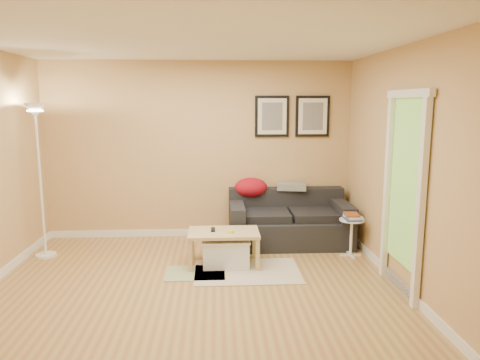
{
  "coord_description": "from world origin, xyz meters",
  "views": [
    {
      "loc": [
        0.26,
        -4.67,
        2.0
      ],
      "look_at": [
        0.55,
        0.85,
        1.05
      ],
      "focal_mm": 33.8,
      "sensor_mm": 36.0,
      "label": 1
    }
  ],
  "objects": [
    {
      "name": "wall_right",
      "position": [
        2.25,
        0.0,
        1.3
      ],
      "size": [
        0.0,
        4.0,
        4.0
      ],
      "primitive_type": "plane",
      "rotation": [
        1.57,
        0.0,
        -1.57
      ],
      "color": "tan",
      "rests_on": "ground"
    },
    {
      "name": "framed_print_left",
      "position": [
        1.08,
        1.98,
        1.8
      ],
      "size": [
        0.5,
        0.04,
        0.6
      ],
      "primitive_type": null,
      "color": "black",
      "rests_on": "wall_back"
    },
    {
      "name": "side_table",
      "position": [
        2.02,
        0.96,
        0.25
      ],
      "size": [
        0.32,
        0.32,
        0.5
      ],
      "primitive_type": null,
      "color": "white",
      "rests_on": "ground"
    },
    {
      "name": "tape_roll",
      "position": [
        0.42,
        0.63,
        0.45
      ],
      "size": [
        0.07,
        0.07,
        0.03
      ],
      "primitive_type": "cylinder",
      "color": "yellow",
      "rests_on": "coffee_table"
    },
    {
      "name": "framed_print_right",
      "position": [
        1.68,
        1.98,
        1.8
      ],
      "size": [
        0.5,
        0.04,
        0.6
      ],
      "primitive_type": null,
      "color": "black",
      "rests_on": "wall_back"
    },
    {
      "name": "floor",
      "position": [
        0.0,
        0.0,
        0.0
      ],
      "size": [
        4.5,
        4.5,
        0.0
      ],
      "primitive_type": "plane",
      "color": "#A98748",
      "rests_on": "ground"
    },
    {
      "name": "plaid_throw",
      "position": [
        1.36,
        1.83,
        0.78
      ],
      "size": [
        0.45,
        0.32,
        0.1
      ],
      "primitive_type": null,
      "rotation": [
        0.0,
        0.0,
        -0.14
      ],
      "color": "tan",
      "rests_on": "sofa"
    },
    {
      "name": "sofa",
      "position": [
        1.29,
        1.53,
        0.38
      ],
      "size": [
        1.7,
        0.9,
        0.75
      ],
      "primitive_type": null,
      "color": "black",
      "rests_on": "ground"
    },
    {
      "name": "green_runner",
      "position": [
        -0.0,
        0.43,
        0.01
      ],
      "size": [
        0.7,
        0.5,
        0.01
      ],
      "primitive_type": "cube",
      "color": "#668C4C",
      "rests_on": "ground"
    },
    {
      "name": "doorway",
      "position": [
        2.2,
        -0.15,
        1.02
      ],
      "size": [
        0.12,
        1.01,
        2.13
      ],
      "primitive_type": null,
      "color": "white",
      "rests_on": "ground"
    },
    {
      "name": "wall_front",
      "position": [
        0.0,
        -2.0,
        1.3
      ],
      "size": [
        4.5,
        0.0,
        4.5
      ],
      "primitive_type": "plane",
      "rotation": [
        -1.57,
        0.0,
        0.0
      ],
      "color": "tan",
      "rests_on": "ground"
    },
    {
      "name": "red_throw",
      "position": [
        0.76,
        1.82,
        0.77
      ],
      "size": [
        0.48,
        0.36,
        0.28
      ],
      "primitive_type": null,
      "color": "maroon",
      "rests_on": "sofa"
    },
    {
      "name": "wall_back",
      "position": [
        0.0,
        2.0,
        1.3
      ],
      "size": [
        4.5,
        0.0,
        4.5
      ],
      "primitive_type": "plane",
      "rotation": [
        1.57,
        0.0,
        0.0
      ],
      "color": "tan",
      "rests_on": "ground"
    },
    {
      "name": "baseboard_back",
      "position": [
        0.0,
        1.99,
        0.05
      ],
      "size": [
        4.5,
        0.02,
        0.1
      ],
      "primitive_type": "cube",
      "color": "white",
      "rests_on": "ground"
    },
    {
      "name": "remote_control",
      "position": [
        0.21,
        0.76,
        0.44
      ],
      "size": [
        0.05,
        0.16,
        0.02
      ],
      "primitive_type": "cube",
      "rotation": [
        0.0,
        0.0,
        -0.0
      ],
      "color": "black",
      "rests_on": "coffee_table"
    },
    {
      "name": "area_rug",
      "position": [
        0.62,
        0.46,
        0.01
      ],
      "size": [
        1.25,
        0.85,
        0.01
      ],
      "primitive_type": "cube",
      "color": "beige",
      "rests_on": "ground"
    },
    {
      "name": "floor_lamp",
      "position": [
        -2.0,
        1.15,
        0.95
      ],
      "size": [
        0.26,
        0.26,
        2.01
      ],
      "primitive_type": null,
      "color": "white",
      "rests_on": "ground"
    },
    {
      "name": "book_stack",
      "position": [
        2.02,
        0.95,
        0.54
      ],
      "size": [
        0.28,
        0.31,
        0.08
      ],
      "primitive_type": null,
      "rotation": [
        0.0,
        0.0,
        0.37
      ],
      "color": "#34499D",
      "rests_on": "side_table"
    },
    {
      "name": "ceiling",
      "position": [
        0.0,
        0.0,
        2.6
      ],
      "size": [
        4.5,
        4.5,
        0.0
      ],
      "primitive_type": "plane",
      "rotation": [
        3.14,
        0.0,
        0.0
      ],
      "color": "white",
      "rests_on": "wall_back"
    },
    {
      "name": "storage_bin",
      "position": [
        0.37,
        0.68,
        0.18
      ],
      "size": [
        0.58,
        0.42,
        0.36
      ],
      "primitive_type": null,
      "color": "white",
      "rests_on": "ground"
    },
    {
      "name": "coffee_table",
      "position": [
        0.34,
        0.71,
        0.22
      ],
      "size": [
        0.92,
        0.63,
        0.43
      ],
      "primitive_type": null,
      "rotation": [
        0.0,
        0.0,
        0.12
      ],
      "color": "tan",
      "rests_on": "ground"
    },
    {
      "name": "baseboard_right",
      "position": [
        2.24,
        0.0,
        0.05
      ],
      "size": [
        0.02,
        4.0,
        0.1
      ],
      "primitive_type": "cube",
      "color": "white",
      "rests_on": "ground"
    }
  ]
}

